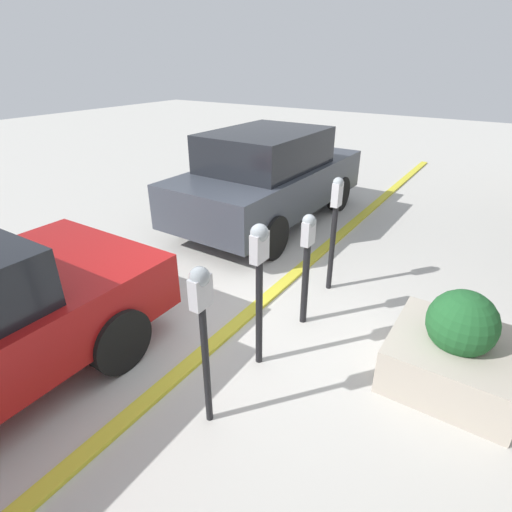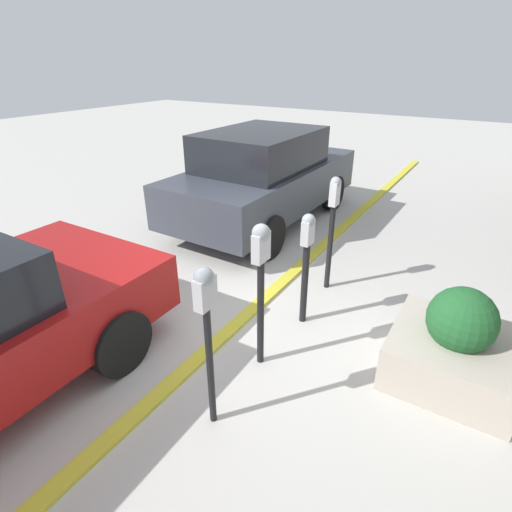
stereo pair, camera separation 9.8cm
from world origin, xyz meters
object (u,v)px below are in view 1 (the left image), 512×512
object	(u,v)px
planter_box	(454,350)
parking_meter_fourth	(335,219)
parking_meter_nearest	(202,315)
parking_meter_second	(259,268)
parking_meter_middle	(307,254)
parked_car_middle	(269,177)

from	to	relation	value
planter_box	parking_meter_fourth	bearing A→B (deg)	59.97
parking_meter_nearest	parking_meter_fourth	world-z (taller)	parking_meter_fourth
parking_meter_second	parking_meter_fourth	bearing A→B (deg)	0.01
parking_meter_middle	planter_box	bearing A→B (deg)	-93.24
parking_meter_middle	planter_box	distance (m)	1.71
planter_box	parking_meter_second	bearing A→B (deg)	114.97
parking_meter_middle	parked_car_middle	world-z (taller)	parked_car_middle
parking_meter_nearest	parking_meter_fourth	bearing A→B (deg)	0.89
parking_meter_fourth	planter_box	world-z (taller)	parking_meter_fourth
parking_meter_middle	planter_box	xyz separation A→B (m)	(-0.09, -1.62, -0.53)
parked_car_middle	parking_meter_nearest	bearing A→B (deg)	-153.91
planter_box	parked_car_middle	world-z (taller)	parked_car_middle
parking_meter_nearest	parking_meter_middle	size ratio (longest dim) A/B	1.11
parking_meter_middle	planter_box	size ratio (longest dim) A/B	1.20
parking_meter_second	parked_car_middle	xyz separation A→B (m)	(3.39, 1.97, -0.22)
parking_meter_fourth	parked_car_middle	xyz separation A→B (m)	(1.64, 1.97, -0.13)
parking_meter_nearest	planter_box	bearing A→B (deg)	-45.06
parking_meter_middle	parking_meter_fourth	world-z (taller)	parking_meter_fourth
parking_meter_fourth	planter_box	size ratio (longest dim) A/B	1.36
parking_meter_second	parking_meter_middle	world-z (taller)	parking_meter_second
parking_meter_fourth	parked_car_middle	distance (m)	2.56
parking_meter_nearest	parked_car_middle	bearing A→B (deg)	25.33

